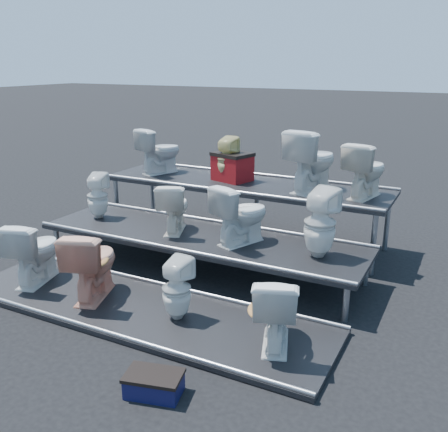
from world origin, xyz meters
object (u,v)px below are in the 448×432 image
at_px(toilet_3, 276,309).
at_px(toilet_7, 320,223).
at_px(toilet_0, 35,251).
at_px(toilet_2, 177,289).
at_px(toilet_1, 92,263).
at_px(toilet_9, 227,159).
at_px(toilet_10, 312,160).
at_px(step_stool, 154,386).
at_px(red_crate, 232,168).
at_px(toilet_8, 160,151).
at_px(toilet_6, 241,214).
at_px(toilet_4, 98,196).
at_px(toilet_5, 174,207).
at_px(toilet_11, 366,170).

height_order(toilet_3, toilet_7, toilet_7).
distance_m(toilet_3, toilet_7, 1.37).
xyz_separation_m(toilet_0, toilet_2, (1.95, 0.00, -0.06)).
distance_m(toilet_1, toilet_9, 2.72).
relative_size(toilet_10, step_stool, 1.93).
xyz_separation_m(red_crate, step_stool, (1.13, -3.72, -0.96)).
xyz_separation_m(toilet_8, step_stool, (2.37, -3.65, -1.13)).
distance_m(toilet_7, toilet_8, 3.28).
bearing_deg(toilet_7, toilet_0, 34.43).
bearing_deg(red_crate, toilet_8, -160.42).
distance_m(toilet_2, toilet_6, 1.38).
relative_size(toilet_4, toilet_9, 0.97).
distance_m(toilet_4, toilet_5, 1.25).
xyz_separation_m(toilet_10, step_stool, (-0.09, -3.65, -1.20)).
bearing_deg(toilet_6, toilet_9, -34.04).
bearing_deg(toilet_5, toilet_0, 28.08).
bearing_deg(toilet_7, toilet_11, -87.29).
distance_m(toilet_1, toilet_4, 1.68).
xyz_separation_m(toilet_4, toilet_8, (0.17, 1.30, 0.44)).
xyz_separation_m(toilet_3, toilet_8, (-2.99, 2.60, 0.80)).
height_order(toilet_8, toilet_11, toilet_11).
height_order(toilet_5, toilet_8, toilet_8).
distance_m(toilet_9, red_crate, 0.16).
distance_m(toilet_1, toilet_7, 2.54).
relative_size(toilet_2, toilet_6, 0.89).
bearing_deg(toilet_7, toilet_3, 101.15).
xyz_separation_m(toilet_0, toilet_5, (1.10, 1.30, 0.34)).
bearing_deg(toilet_1, toilet_8, -90.87).
relative_size(toilet_1, toilet_6, 1.09).
xyz_separation_m(toilet_2, toilet_6, (0.10, 1.30, 0.44)).
height_order(toilet_1, red_crate, red_crate).
xyz_separation_m(toilet_3, red_crate, (-1.75, 2.66, 0.63)).
xyz_separation_m(toilet_9, toilet_11, (2.00, 0.00, 0.03)).
height_order(toilet_6, toilet_9, toilet_9).
relative_size(toilet_8, toilet_9, 1.08).
bearing_deg(toilet_10, toilet_3, 114.87).
bearing_deg(toilet_3, toilet_1, -18.80).
height_order(toilet_9, toilet_11, toilet_11).
relative_size(toilet_6, toilet_11, 1.01).
bearing_deg(toilet_8, toilet_0, 109.75).
xyz_separation_m(toilet_0, red_crate, (1.26, 2.66, 0.60)).
bearing_deg(toilet_1, toilet_2, 161.09).
xyz_separation_m(toilet_0, toilet_4, (-0.15, 1.30, 0.33)).
relative_size(toilet_8, toilet_11, 0.98).
bearing_deg(toilet_3, toilet_6, -72.27).
bearing_deg(toilet_4, toilet_10, -171.21).
xyz_separation_m(toilet_5, toilet_7, (1.91, 0.00, 0.07)).
bearing_deg(toilet_4, toilet_7, 162.48).
height_order(toilet_1, step_stool, toilet_1).
bearing_deg(toilet_11, toilet_9, 12.93).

